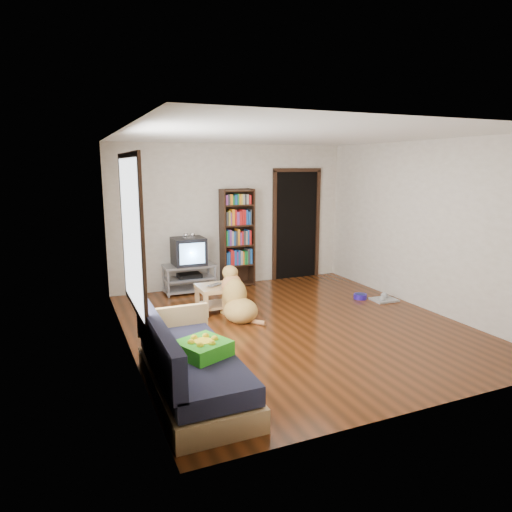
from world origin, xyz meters
name	(u,v)px	position (x,y,z in m)	size (l,w,h in m)	color
ground	(293,325)	(0.00, 0.00, 0.00)	(5.00, 5.00, 0.00)	#52240E
ceiling	(297,135)	(0.00, 0.00, 2.60)	(5.00, 5.00, 0.00)	white
wall_back	(232,216)	(0.00, 2.50, 1.30)	(4.50, 4.50, 0.00)	beige
wall_front	(430,273)	(0.00, -2.50, 1.30)	(4.50, 4.50, 0.00)	beige
wall_left	(125,245)	(-2.25, 0.00, 1.30)	(5.00, 5.00, 0.00)	beige
wall_right	(423,226)	(2.25, 0.00, 1.30)	(5.00, 5.00, 0.00)	beige
green_cushion	(203,348)	(-1.75, -1.45, 0.49)	(0.43, 0.43, 0.14)	green
laptop	(216,286)	(-0.81, 1.00, 0.41)	(0.28, 0.18, 0.02)	silver
dog_bowl	(360,296)	(1.65, 0.70, 0.04)	(0.22, 0.22, 0.08)	#281697
grey_rag	(384,300)	(1.95, 0.45, 0.01)	(0.40, 0.32, 0.03)	#969696
window	(131,234)	(-2.23, -0.50, 1.50)	(0.03, 1.46, 1.70)	white
doorway	(296,222)	(1.35, 2.48, 1.12)	(1.03, 0.05, 2.19)	black
tv_stand	(189,277)	(-0.90, 2.25, 0.27)	(0.90, 0.45, 0.50)	#99999E
crt_tv	(188,251)	(-0.90, 2.27, 0.74)	(0.55, 0.52, 0.58)	black
bookshelf	(237,233)	(0.05, 2.34, 1.00)	(0.60, 0.30, 1.80)	black
sofa	(189,370)	(-1.87, -1.38, 0.26)	(0.80, 1.80, 0.80)	tan
coffee_table	(216,293)	(-0.81, 1.03, 0.28)	(0.55, 0.55, 0.40)	tan
dog	(237,299)	(-0.63, 0.59, 0.29)	(0.54, 0.93, 0.79)	tan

